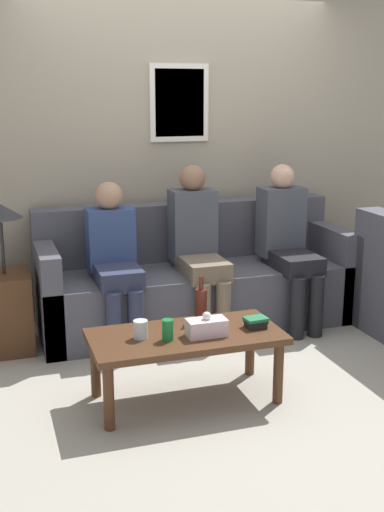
{
  "coord_description": "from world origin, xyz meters",
  "views": [
    {
      "loc": [
        -1.53,
        -4.1,
        1.79
      ],
      "look_at": [
        -0.23,
        -0.16,
        0.72
      ],
      "focal_mm": 45.0,
      "sensor_mm": 36.0,
      "label": 1
    }
  ],
  "objects_px": {
    "coffee_table": "(186,343)",
    "drinking_glass": "(141,329)",
    "wine_bottle": "(201,304)",
    "person_right": "(288,240)",
    "couch_main": "(195,283)",
    "person_left": "(114,256)",
    "person_middle": "(198,243)"
  },
  "relations": [
    {
      "from": "drinking_glass",
      "to": "person_left",
      "type": "relative_size",
      "value": 0.09
    },
    {
      "from": "drinking_glass",
      "to": "person_right",
      "type": "distance_m",
      "value": 1.76
    },
    {
      "from": "coffee_table",
      "to": "drinking_glass",
      "type": "xyz_separation_m",
      "value": [
        -0.27,
        0.01,
        0.11
      ]
    },
    {
      "from": "wine_bottle",
      "to": "person_right",
      "type": "relative_size",
      "value": 0.23
    },
    {
      "from": "couch_main",
      "to": "person_right",
      "type": "distance_m",
      "value": 0.8
    },
    {
      "from": "person_right",
      "to": "wine_bottle",
      "type": "bearing_deg",
      "value": -139.83
    },
    {
      "from": "person_left",
      "to": "wine_bottle",
      "type": "bearing_deg",
      "value": -67.86
    },
    {
      "from": "person_right",
      "to": "person_left",
      "type": "bearing_deg",
      "value": 178.66
    },
    {
      "from": "coffee_table",
      "to": "person_left",
      "type": "xyz_separation_m",
      "value": [
        -0.2,
        1.06,
        0.28
      ]
    },
    {
      "from": "person_right",
      "to": "coffee_table",
      "type": "bearing_deg",
      "value": -138.44
    },
    {
      "from": "coffee_table",
      "to": "wine_bottle",
      "type": "bearing_deg",
      "value": 49.18
    },
    {
      "from": "couch_main",
      "to": "drinking_glass",
      "type": "bearing_deg",
      "value": -120.87
    },
    {
      "from": "couch_main",
      "to": "wine_bottle",
      "type": "bearing_deg",
      "value": -106.38
    },
    {
      "from": "coffee_table",
      "to": "person_right",
      "type": "distance_m",
      "value": 1.58
    },
    {
      "from": "wine_bottle",
      "to": "coffee_table",
      "type": "bearing_deg",
      "value": -130.82
    },
    {
      "from": "person_middle",
      "to": "couch_main",
      "type": "bearing_deg",
      "value": 80.96
    },
    {
      "from": "couch_main",
      "to": "coffee_table",
      "type": "bearing_deg",
      "value": -110.67
    },
    {
      "from": "couch_main",
      "to": "coffee_table",
      "type": "xyz_separation_m",
      "value": [
        -0.47,
        -1.24,
        0.03
      ]
    },
    {
      "from": "person_left",
      "to": "person_middle",
      "type": "distance_m",
      "value": 0.65
    },
    {
      "from": "person_middle",
      "to": "person_right",
      "type": "xyz_separation_m",
      "value": [
        0.72,
        -0.07,
        -0.01
      ]
    },
    {
      "from": "couch_main",
      "to": "wine_bottle",
      "type": "relative_size",
      "value": 8.57
    },
    {
      "from": "couch_main",
      "to": "person_right",
      "type": "bearing_deg",
      "value": -16.71
    },
    {
      "from": "person_left",
      "to": "person_right",
      "type": "distance_m",
      "value": 1.36
    },
    {
      "from": "person_left",
      "to": "couch_main",
      "type": "bearing_deg",
      "value": 14.79
    },
    {
      "from": "coffee_table",
      "to": "person_right",
      "type": "bearing_deg",
      "value": 41.56
    },
    {
      "from": "person_right",
      "to": "couch_main",
      "type": "bearing_deg",
      "value": 163.29
    },
    {
      "from": "couch_main",
      "to": "person_left",
      "type": "height_order",
      "value": "person_left"
    },
    {
      "from": "person_middle",
      "to": "person_right",
      "type": "relative_size",
      "value": 1.01
    },
    {
      "from": "drinking_glass",
      "to": "person_right",
      "type": "relative_size",
      "value": 0.09
    },
    {
      "from": "person_left",
      "to": "person_right",
      "type": "relative_size",
      "value": 0.93
    },
    {
      "from": "couch_main",
      "to": "person_middle",
      "type": "height_order",
      "value": "person_middle"
    },
    {
      "from": "wine_bottle",
      "to": "person_left",
      "type": "height_order",
      "value": "person_left"
    }
  ]
}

